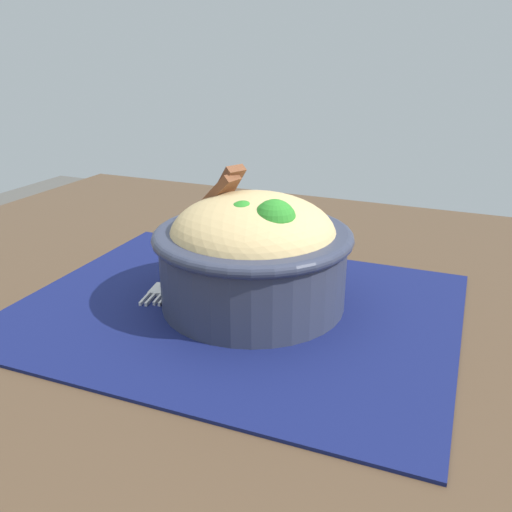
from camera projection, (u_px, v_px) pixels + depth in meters
The scene contains 4 objects.
table at pixel (241, 385), 0.54m from camera, with size 1.03×0.91×0.76m.
placemat at pixel (236, 308), 0.53m from camera, with size 0.41×0.33×0.00m, color #11194C.
bowl at pixel (256, 251), 0.51m from camera, with size 0.22×0.22×0.13m.
fork at pixel (170, 281), 0.58m from camera, with size 0.04×0.13×0.00m.
Camera 1 is at (-0.19, 0.41, 1.00)m, focal length 38.31 mm.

